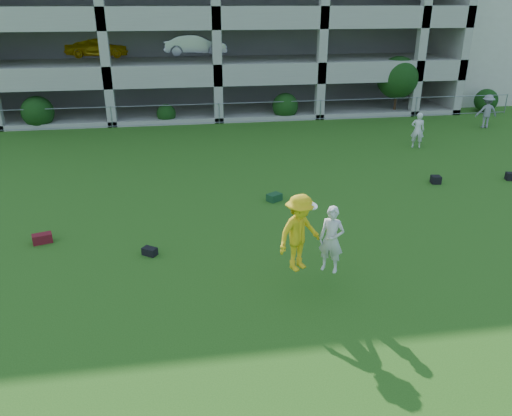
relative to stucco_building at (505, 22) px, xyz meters
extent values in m
plane|color=#235114|center=(-23.00, -28.00, -5.00)|extent=(100.00, 100.00, 0.00)
cube|color=beige|center=(0.00, 0.00, 0.00)|extent=(16.00, 14.00, 10.00)
imported|color=silver|center=(-14.03, -15.46, -4.15)|extent=(0.73, 0.62, 1.71)
imported|color=gray|center=(-8.43, -12.28, -4.09)|extent=(1.25, 0.82, 1.82)
cube|color=#530E1E|center=(-29.56, -23.34, -4.86)|extent=(0.61, 0.45, 0.28)
cube|color=black|center=(-26.39, -24.62, -4.89)|extent=(0.47, 0.44, 0.22)
cube|color=#14371E|center=(-22.13, -21.16, -4.87)|extent=(0.61, 0.57, 0.26)
cube|color=black|center=(-15.54, -20.37, -4.85)|extent=(0.40, 0.40, 0.30)
imported|color=yellow|center=(-22.66, -26.95, -3.48)|extent=(1.45, 1.26, 1.95)
imported|color=silver|center=(-21.85, -26.93, -3.73)|extent=(0.75, 0.69, 1.71)
cylinder|color=white|center=(-22.42, -27.08, -2.74)|extent=(0.28, 0.27, 0.14)
cube|color=#9E998C|center=(-23.00, 4.75, 1.00)|extent=(30.00, 0.50, 12.00)
cube|color=#9E998C|center=(-8.25, -2.00, 1.00)|extent=(0.50, 14.00, 12.00)
cube|color=#9E998C|center=(-23.00, -2.00, -4.85)|extent=(30.00, 14.00, 0.30)
cube|color=#9E998C|center=(-23.00, -2.00, -1.85)|extent=(30.00, 14.00, 0.30)
cube|color=#9E998C|center=(-23.00, -2.00, 1.15)|extent=(30.00, 14.00, 0.30)
cube|color=#9E998C|center=(-23.00, -8.85, -2.45)|extent=(30.00, 0.30, 0.90)
cube|color=#9E998C|center=(-23.00, -8.85, 0.55)|extent=(30.00, 0.30, 0.90)
cube|color=#9E998C|center=(-29.00, -8.75, 1.00)|extent=(0.50, 0.50, 12.00)
cube|color=#9E998C|center=(-23.00, -8.75, 1.00)|extent=(0.50, 0.50, 12.00)
cube|color=#9E998C|center=(-17.00, -8.75, 1.00)|extent=(0.50, 0.50, 12.00)
cube|color=#9E998C|center=(-11.00, -8.75, 1.00)|extent=(0.50, 0.50, 12.00)
cube|color=#605E59|center=(-23.00, 0.00, 1.00)|extent=(29.00, 9.00, 11.60)
imported|color=yellow|center=(-29.99, -4.00, -1.04)|extent=(3.97, 1.82, 1.32)
imported|color=silver|center=(-23.95, -4.00, -1.04)|extent=(4.05, 1.52, 1.32)
cylinder|color=gray|center=(-29.00, -9.00, -4.40)|extent=(0.06, 0.06, 1.20)
cylinder|color=gray|center=(-23.00, -9.00, -4.40)|extent=(0.06, 0.06, 1.20)
cylinder|color=gray|center=(-17.00, -9.00, -4.40)|extent=(0.06, 0.06, 1.20)
cylinder|color=gray|center=(-11.00, -9.00, -4.40)|extent=(0.06, 0.06, 1.20)
cylinder|color=gray|center=(-5.00, -9.00, -4.40)|extent=(0.06, 0.06, 1.20)
cylinder|color=gray|center=(-23.00, -9.00, -3.85)|extent=(36.00, 0.04, 0.04)
cylinder|color=gray|center=(-23.00, -9.00, -4.92)|extent=(36.00, 0.04, 0.04)
sphere|color=#163D11|center=(-33.00, -8.40, -4.12)|extent=(1.76, 1.76, 1.76)
sphere|color=#163D11|center=(-26.00, -8.40, -4.45)|extent=(1.10, 1.10, 1.10)
sphere|color=#163D11|center=(-19.00, -8.40, -4.23)|extent=(1.54, 1.54, 1.54)
cylinder|color=#382314|center=(-12.00, -8.20, -4.02)|extent=(0.16, 0.16, 1.96)
sphere|color=#163D11|center=(-12.00, -8.20, -2.76)|extent=(2.52, 2.52, 2.52)
sphere|color=#163D11|center=(-6.00, -8.40, -4.29)|extent=(1.43, 1.43, 1.43)
camera|label=1|loc=(-25.39, -37.42, 1.71)|focal=35.00mm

